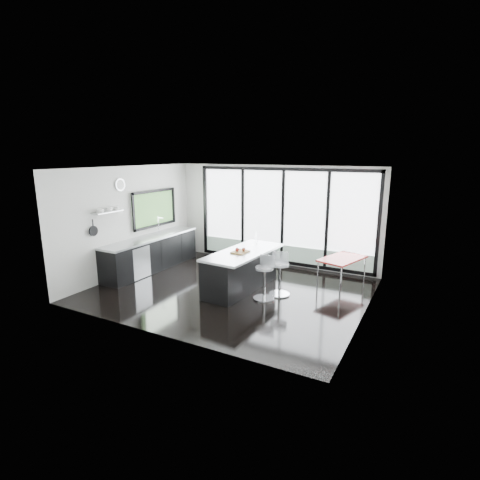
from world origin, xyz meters
The scene contains 11 objects.
floor centered at (0.00, 0.00, 0.00)m, with size 6.00×5.00×0.00m, color black.
ceiling centered at (0.00, 0.00, 2.80)m, with size 6.00×5.00×0.00m, color white.
wall_back centered at (0.27, 2.47, 1.27)m, with size 6.00×0.09×2.80m.
wall_front centered at (0.00, -2.50, 1.40)m, with size 6.00×0.00×2.80m, color silver.
wall_left centered at (-2.97, 0.27, 1.56)m, with size 0.26×5.00×2.80m.
wall_right centered at (3.00, 0.00, 1.40)m, with size 0.00×5.00×2.80m, color silver.
counter_cabinets centered at (-2.67, 0.40, 0.46)m, with size 0.69×3.24×1.36m.
island centered at (0.17, 0.21, 0.47)m, with size 1.10×2.32×1.20m.
bar_stool_near centered at (0.92, -0.13, 0.37)m, with size 0.47×0.47×0.74m, color silver.
bar_stool_far centered at (1.12, 0.26, 0.37)m, with size 0.47×0.47×0.75m, color silver.
red_table centered at (2.18, 1.64, 0.33)m, with size 0.71×1.24×0.66m, color maroon.
Camera 1 is at (4.08, -7.15, 3.12)m, focal length 28.00 mm.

